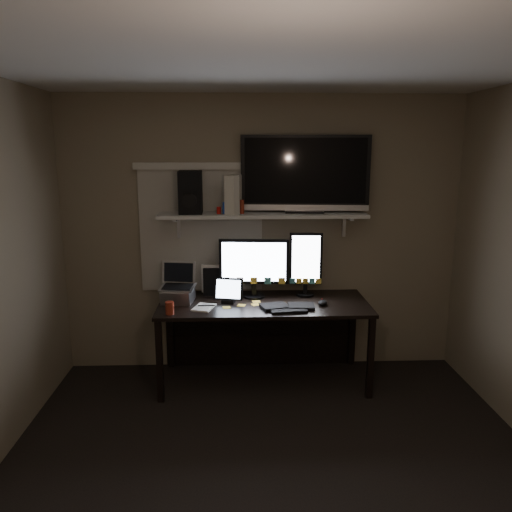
{
  "coord_description": "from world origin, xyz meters",
  "views": [
    {
      "loc": [
        -0.23,
        -2.69,
        2.03
      ],
      "look_at": [
        -0.07,
        1.25,
        1.18
      ],
      "focal_mm": 35.0,
      "sensor_mm": 36.0,
      "label": 1
    }
  ],
  "objects_px": {
    "keyboard": "(288,306)",
    "tablet": "(228,290)",
    "mouse": "(323,303)",
    "speaker": "(191,192)",
    "desk": "(263,317)",
    "game_console": "(235,194)",
    "cup": "(170,308)",
    "tv": "(305,174)",
    "monitor_landscape": "(254,268)",
    "monitor_portrait": "(306,264)",
    "laptop": "(178,284)"
  },
  "relations": [
    {
      "from": "desk",
      "to": "game_console",
      "type": "height_order",
      "value": "game_console"
    },
    {
      "from": "monitor_portrait",
      "to": "speaker",
      "type": "bearing_deg",
      "value": -175.83
    },
    {
      "from": "monitor_portrait",
      "to": "laptop",
      "type": "height_order",
      "value": "monitor_portrait"
    },
    {
      "from": "keyboard",
      "to": "tablet",
      "type": "bearing_deg",
      "value": 154.72
    },
    {
      "from": "mouse",
      "to": "tv",
      "type": "xyz_separation_m",
      "value": [
        -0.13,
        0.33,
        1.06
      ]
    },
    {
      "from": "tv",
      "to": "keyboard",
      "type": "bearing_deg",
      "value": -108.32
    },
    {
      "from": "desk",
      "to": "keyboard",
      "type": "xyz_separation_m",
      "value": [
        0.19,
        -0.28,
        0.19
      ]
    },
    {
      "from": "mouse",
      "to": "speaker",
      "type": "relative_size",
      "value": 0.32
    },
    {
      "from": "keyboard",
      "to": "game_console",
      "type": "height_order",
      "value": "game_console"
    },
    {
      "from": "keyboard",
      "to": "cup",
      "type": "relative_size",
      "value": 4.43
    },
    {
      "from": "monitor_landscape",
      "to": "cup",
      "type": "height_order",
      "value": "monitor_landscape"
    },
    {
      "from": "keyboard",
      "to": "tv",
      "type": "relative_size",
      "value": 0.4
    },
    {
      "from": "desk",
      "to": "speaker",
      "type": "xyz_separation_m",
      "value": [
        -0.62,
        0.09,
        1.11
      ]
    },
    {
      "from": "keyboard",
      "to": "speaker",
      "type": "height_order",
      "value": "speaker"
    },
    {
      "from": "laptop",
      "to": "speaker",
      "type": "distance_m",
      "value": 0.8
    },
    {
      "from": "desk",
      "to": "laptop",
      "type": "bearing_deg",
      "value": -173.08
    },
    {
      "from": "mouse",
      "to": "desk",
      "type": "bearing_deg",
      "value": 175.56
    },
    {
      "from": "mouse",
      "to": "tablet",
      "type": "distance_m",
      "value": 0.81
    },
    {
      "from": "laptop",
      "to": "mouse",
      "type": "bearing_deg",
      "value": 3.63
    },
    {
      "from": "monitor_landscape",
      "to": "game_console",
      "type": "xyz_separation_m",
      "value": [
        -0.16,
        0.05,
        0.64
      ]
    },
    {
      "from": "mouse",
      "to": "tablet",
      "type": "height_order",
      "value": "tablet"
    },
    {
      "from": "desk",
      "to": "monitor_portrait",
      "type": "xyz_separation_m",
      "value": [
        0.38,
        0.07,
        0.47
      ]
    },
    {
      "from": "monitor_portrait",
      "to": "mouse",
      "type": "distance_m",
      "value": 0.41
    },
    {
      "from": "speaker",
      "to": "tablet",
      "type": "bearing_deg",
      "value": -35.1
    },
    {
      "from": "monitor_landscape",
      "to": "game_console",
      "type": "relative_size",
      "value": 1.87
    },
    {
      "from": "monitor_portrait",
      "to": "laptop",
      "type": "bearing_deg",
      "value": -166.44
    },
    {
      "from": "mouse",
      "to": "laptop",
      "type": "bearing_deg",
      "value": -166.94
    },
    {
      "from": "keyboard",
      "to": "desk",
      "type": "bearing_deg",
      "value": 117.37
    },
    {
      "from": "keyboard",
      "to": "mouse",
      "type": "bearing_deg",
      "value": 6.69
    },
    {
      "from": "mouse",
      "to": "tablet",
      "type": "xyz_separation_m",
      "value": [
        -0.8,
        0.1,
        0.09
      ]
    },
    {
      "from": "keyboard",
      "to": "game_console",
      "type": "relative_size",
      "value": 1.37
    },
    {
      "from": "game_console",
      "to": "tv",
      "type": "bearing_deg",
      "value": 22.54
    },
    {
      "from": "desk",
      "to": "tablet",
      "type": "relative_size",
      "value": 7.1
    },
    {
      "from": "mouse",
      "to": "cup",
      "type": "height_order",
      "value": "cup"
    },
    {
      "from": "tv",
      "to": "monitor_portrait",
      "type": "bearing_deg",
      "value": -63.77
    },
    {
      "from": "monitor_portrait",
      "to": "speaker",
      "type": "height_order",
      "value": "speaker"
    },
    {
      "from": "keyboard",
      "to": "tablet",
      "type": "height_order",
      "value": "tablet"
    },
    {
      "from": "desk",
      "to": "speaker",
      "type": "bearing_deg",
      "value": 171.48
    },
    {
      "from": "monitor_portrait",
      "to": "tablet",
      "type": "distance_m",
      "value": 0.74
    },
    {
      "from": "keyboard",
      "to": "mouse",
      "type": "height_order",
      "value": "mouse"
    },
    {
      "from": "speaker",
      "to": "tv",
      "type": "bearing_deg",
      "value": -0.35
    },
    {
      "from": "laptop",
      "to": "game_console",
      "type": "xyz_separation_m",
      "value": [
        0.5,
        0.18,
        0.75
      ]
    },
    {
      "from": "mouse",
      "to": "laptop",
      "type": "height_order",
      "value": "laptop"
    },
    {
      "from": "laptop",
      "to": "speaker",
      "type": "xyz_separation_m",
      "value": [
        0.12,
        0.18,
        0.77
      ]
    },
    {
      "from": "mouse",
      "to": "tv",
      "type": "distance_m",
      "value": 1.12
    },
    {
      "from": "cup",
      "to": "keyboard",
      "type": "bearing_deg",
      "value": 6.88
    },
    {
      "from": "monitor_landscape",
      "to": "keyboard",
      "type": "distance_m",
      "value": 0.5
    },
    {
      "from": "tablet",
      "to": "game_console",
      "type": "height_order",
      "value": "game_console"
    },
    {
      "from": "monitor_portrait",
      "to": "keyboard",
      "type": "relative_size",
      "value": 1.3
    },
    {
      "from": "desk",
      "to": "monitor_landscape",
      "type": "distance_m",
      "value": 0.46
    }
  ]
}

